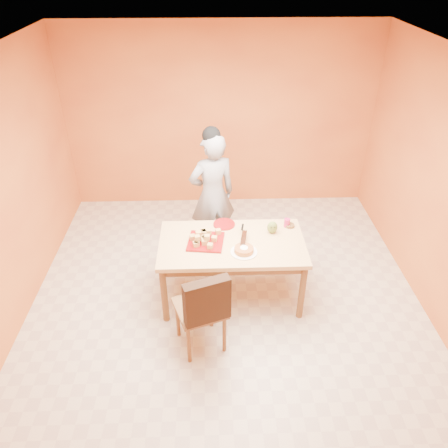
{
  "coord_description": "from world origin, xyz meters",
  "views": [
    {
      "loc": [
        -0.16,
        -3.66,
        3.54
      ],
      "look_at": [
        -0.02,
        0.3,
        0.96
      ],
      "focal_mm": 35.0,
      "sensor_mm": 36.0,
      "label": 1
    }
  ],
  "objects_px": {
    "red_dinner_plate": "(224,224)",
    "egg_ornament": "(272,227)",
    "person": "(212,195)",
    "dining_table": "(232,249)",
    "dining_chair": "(200,307)",
    "magenta_glass": "(287,223)",
    "checker_tin": "(290,225)",
    "pastry_platter": "(206,242)",
    "sponge_cake": "(244,250)"
  },
  "relations": [
    {
      "from": "red_dinner_plate",
      "to": "egg_ornament",
      "type": "relative_size",
      "value": 1.73
    },
    {
      "from": "person",
      "to": "red_dinner_plate",
      "type": "distance_m",
      "value": 0.61
    },
    {
      "from": "dining_table",
      "to": "dining_chair",
      "type": "distance_m",
      "value": 0.85
    },
    {
      "from": "magenta_glass",
      "to": "checker_tin",
      "type": "xyz_separation_m",
      "value": [
        0.03,
        -0.01,
        -0.03
      ]
    },
    {
      "from": "pastry_platter",
      "to": "checker_tin",
      "type": "height_order",
      "value": "checker_tin"
    },
    {
      "from": "dining_chair",
      "to": "pastry_platter",
      "type": "relative_size",
      "value": 2.65
    },
    {
      "from": "dining_table",
      "to": "sponge_cake",
      "type": "relative_size",
      "value": 7.75
    },
    {
      "from": "pastry_platter",
      "to": "sponge_cake",
      "type": "xyz_separation_m",
      "value": [
        0.4,
        -0.2,
        0.02
      ]
    },
    {
      "from": "red_dinner_plate",
      "to": "sponge_cake",
      "type": "bearing_deg",
      "value": -70.68
    },
    {
      "from": "pastry_platter",
      "to": "magenta_glass",
      "type": "height_order",
      "value": "magenta_glass"
    },
    {
      "from": "red_dinner_plate",
      "to": "dining_chair",
      "type": "bearing_deg",
      "value": -104.08
    },
    {
      "from": "person",
      "to": "checker_tin",
      "type": "height_order",
      "value": "person"
    },
    {
      "from": "person",
      "to": "red_dinner_plate",
      "type": "xyz_separation_m",
      "value": [
        0.13,
        -0.6,
        -0.06
      ]
    },
    {
      "from": "person",
      "to": "red_dinner_plate",
      "type": "bearing_deg",
      "value": 83.92
    },
    {
      "from": "pastry_platter",
      "to": "magenta_glass",
      "type": "relative_size",
      "value": 3.86
    },
    {
      "from": "pastry_platter",
      "to": "sponge_cake",
      "type": "bearing_deg",
      "value": -26.11
    },
    {
      "from": "sponge_cake",
      "to": "magenta_glass",
      "type": "xyz_separation_m",
      "value": [
        0.53,
        0.48,
        0.01
      ]
    },
    {
      "from": "dining_chair",
      "to": "person",
      "type": "bearing_deg",
      "value": 65.09
    },
    {
      "from": "dining_table",
      "to": "magenta_glass",
      "type": "bearing_deg",
      "value": 24.19
    },
    {
      "from": "sponge_cake",
      "to": "checker_tin",
      "type": "bearing_deg",
      "value": 40.39
    },
    {
      "from": "dining_chair",
      "to": "red_dinner_plate",
      "type": "height_order",
      "value": "dining_chair"
    },
    {
      "from": "dining_table",
      "to": "red_dinner_plate",
      "type": "distance_m",
      "value": 0.37
    },
    {
      "from": "dining_table",
      "to": "pastry_platter",
      "type": "distance_m",
      "value": 0.31
    },
    {
      "from": "red_dinner_plate",
      "to": "magenta_glass",
      "type": "distance_m",
      "value": 0.73
    },
    {
      "from": "person",
      "to": "magenta_glass",
      "type": "height_order",
      "value": "person"
    },
    {
      "from": "dining_chair",
      "to": "dining_table",
      "type": "bearing_deg",
      "value": 45.12
    },
    {
      "from": "person",
      "to": "magenta_glass",
      "type": "relative_size",
      "value": 16.77
    },
    {
      "from": "dining_table",
      "to": "egg_ornament",
      "type": "height_order",
      "value": "egg_ornament"
    },
    {
      "from": "sponge_cake",
      "to": "pastry_platter",
      "type": "bearing_deg",
      "value": 153.89
    },
    {
      "from": "red_dinner_plate",
      "to": "pastry_platter",
      "type": "bearing_deg",
      "value": -121.64
    },
    {
      "from": "magenta_glass",
      "to": "checker_tin",
      "type": "distance_m",
      "value": 0.05
    },
    {
      "from": "sponge_cake",
      "to": "checker_tin",
      "type": "relative_size",
      "value": 1.92
    },
    {
      "from": "pastry_platter",
      "to": "checker_tin",
      "type": "xyz_separation_m",
      "value": [
        0.97,
        0.28,
        0.0
      ]
    },
    {
      "from": "egg_ornament",
      "to": "red_dinner_plate",
      "type": "bearing_deg",
      "value": 164.71
    },
    {
      "from": "sponge_cake",
      "to": "egg_ornament",
      "type": "height_order",
      "value": "egg_ornament"
    },
    {
      "from": "egg_ornament",
      "to": "pastry_platter",
      "type": "bearing_deg",
      "value": -164.15
    },
    {
      "from": "red_dinner_plate",
      "to": "checker_tin",
      "type": "relative_size",
      "value": 2.36
    },
    {
      "from": "egg_ornament",
      "to": "magenta_glass",
      "type": "relative_size",
      "value": 1.49
    },
    {
      "from": "checker_tin",
      "to": "magenta_glass",
      "type": "bearing_deg",
      "value": 171.15
    },
    {
      "from": "dining_table",
      "to": "checker_tin",
      "type": "bearing_deg",
      "value": 22.8
    },
    {
      "from": "sponge_cake",
      "to": "red_dinner_plate",
      "type": "bearing_deg",
      "value": 109.32
    },
    {
      "from": "dining_table",
      "to": "checker_tin",
      "type": "distance_m",
      "value": 0.75
    },
    {
      "from": "person",
      "to": "sponge_cake",
      "type": "height_order",
      "value": "person"
    },
    {
      "from": "sponge_cake",
      "to": "magenta_glass",
      "type": "relative_size",
      "value": 2.1
    },
    {
      "from": "person",
      "to": "pastry_platter",
      "type": "height_order",
      "value": "person"
    },
    {
      "from": "egg_ornament",
      "to": "checker_tin",
      "type": "relative_size",
      "value": 1.37
    },
    {
      "from": "dining_table",
      "to": "red_dinner_plate",
      "type": "relative_size",
      "value": 6.3
    },
    {
      "from": "dining_chair",
      "to": "pastry_platter",
      "type": "bearing_deg",
      "value": 65.23
    },
    {
      "from": "dining_table",
      "to": "dining_chair",
      "type": "xyz_separation_m",
      "value": [
        -0.35,
        -0.76,
        -0.14
      ]
    },
    {
      "from": "dining_chair",
      "to": "egg_ornament",
      "type": "bearing_deg",
      "value": 28.73
    }
  ]
}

